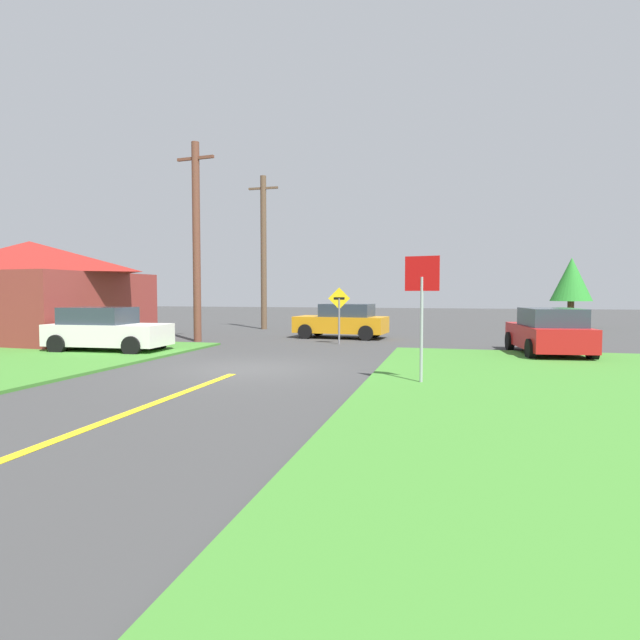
# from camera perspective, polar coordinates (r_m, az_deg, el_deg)

# --- Properties ---
(ground_plane) EXTENTS (120.00, 120.00, 0.00)m
(ground_plane) POSITION_cam_1_polar(r_m,az_deg,el_deg) (14.65, -8.10, -5.38)
(ground_plane) COLOR #3A3A3A
(lane_stripe_center) EXTENTS (0.20, 14.00, 0.01)m
(lane_stripe_center) POSITION_cam_1_polar(r_m,az_deg,el_deg) (8.00, -30.92, -12.84)
(lane_stripe_center) COLOR yellow
(lane_stripe_center) RESTS_ON ground
(stop_sign) EXTENTS (0.79, 0.19, 2.97)m
(stop_sign) POSITION_cam_1_polar(r_m,az_deg,el_deg) (11.99, 11.23, 2.86)
(stop_sign) COLOR #9EA0A8
(stop_sign) RESTS_ON ground
(car_approaching_junction) EXTENTS (4.42, 2.34, 1.62)m
(car_approaching_junction) POSITION_cam_1_polar(r_m,az_deg,el_deg) (24.29, 2.50, -0.12)
(car_approaching_junction) COLOR orange
(car_approaching_junction) RESTS_ON ground
(car_on_crossroad) EXTENTS (2.45, 4.42, 1.62)m
(car_on_crossroad) POSITION_cam_1_polar(r_m,az_deg,el_deg) (19.17, 24.00, -1.21)
(car_on_crossroad) COLOR red
(car_on_crossroad) RESTS_ON ground
(parked_car_near_building) EXTENTS (4.30, 2.13, 1.62)m
(parked_car_near_building) POSITION_cam_1_polar(r_m,az_deg,el_deg) (20.00, -22.62, -1.02)
(parked_car_near_building) COLOR white
(parked_car_near_building) RESTS_ON ground
(utility_pole_mid) EXTENTS (1.80, 0.34, 8.63)m
(utility_pole_mid) POSITION_cam_1_polar(r_m,az_deg,el_deg) (23.24, -13.53, 8.55)
(utility_pole_mid) COLOR brown
(utility_pole_mid) RESTS_ON ground
(utility_pole_far) EXTENTS (1.80, 0.35, 8.94)m
(utility_pole_far) POSITION_cam_1_polar(r_m,az_deg,el_deg) (30.57, -6.27, 7.55)
(utility_pole_far) COLOR brown
(utility_pole_far) RESTS_ON ground
(direction_sign) EXTENTS (0.89, 0.20, 2.36)m
(direction_sign) POSITION_cam_1_polar(r_m,az_deg,el_deg) (21.35, 2.13, 1.22)
(direction_sign) COLOR slate
(direction_sign) RESTS_ON ground
(oak_tree_left) EXTENTS (2.42, 2.42, 4.30)m
(oak_tree_left) POSITION_cam_1_polar(r_m,az_deg,el_deg) (35.12, 26.09, 4.02)
(oak_tree_left) COLOR brown
(oak_tree_left) RESTS_ON ground
(barn) EXTENTS (9.04, 7.26, 4.44)m
(barn) POSITION_cam_1_polar(r_m,az_deg,el_deg) (26.44, -29.39, 2.81)
(barn) COLOR maroon
(barn) RESTS_ON ground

